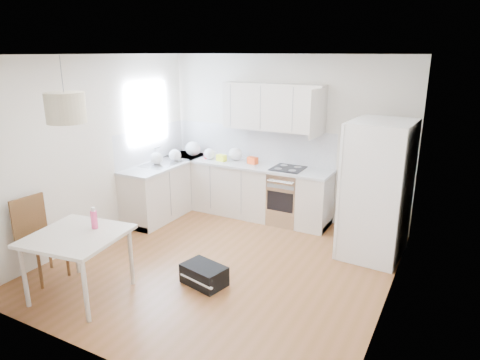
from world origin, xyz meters
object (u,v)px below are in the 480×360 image
Objects in this scene: refrigerator at (378,190)px; dining_chair at (42,240)px; dining_table at (77,241)px; gym_bag at (204,275)px.

refrigerator reaches higher than dining_chair.
dining_table is 1.53m from gym_bag.
dining_table is 0.73m from dining_chair.
refrigerator reaches higher than dining_table.
dining_chair is at bearing -139.63° from refrigerator.
refrigerator is 1.81× the size of dining_chair.
gym_bag is at bearing -128.81° from refrigerator.
dining_chair is (-3.48, -2.63, -0.42)m from refrigerator.
gym_bag is (-1.65, -1.82, -0.82)m from refrigerator.
refrigerator is 3.87m from dining_table.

